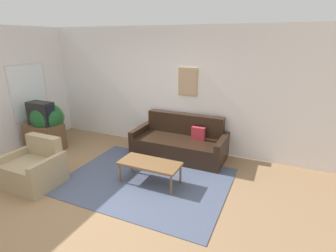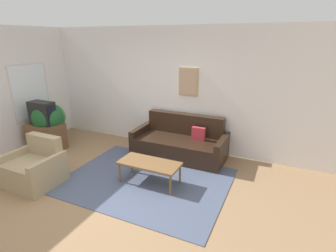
# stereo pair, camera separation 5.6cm
# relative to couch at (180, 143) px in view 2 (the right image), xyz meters

# --- Properties ---
(ground_plane) EXTENTS (16.00, 16.00, 0.00)m
(ground_plane) POSITION_rel_couch_xyz_m (-0.70, -2.04, -0.29)
(ground_plane) COLOR #997551
(area_rug) EXTENTS (2.87, 2.19, 0.01)m
(area_rug) POSITION_rel_couch_xyz_m (-0.16, -1.25, -0.29)
(area_rug) COLOR #4C5670
(area_rug) RESTS_ON ground_plane
(wall_back) EXTENTS (8.00, 0.09, 2.70)m
(wall_back) POSITION_rel_couch_xyz_m (-0.70, 0.46, 1.06)
(wall_back) COLOR silver
(wall_back) RESTS_ON ground_plane
(wall_left_window) EXTENTS (0.08, 8.00, 2.70)m
(wall_left_window) POSITION_rel_couch_xyz_m (-3.55, -1.41, 1.05)
(wall_left_window) COLOR silver
(wall_left_window) RESTS_ON ground_plane
(couch) EXTENTS (1.96, 0.90, 0.87)m
(couch) POSITION_rel_couch_xyz_m (0.00, 0.00, 0.00)
(couch) COLOR black
(couch) RESTS_ON ground_plane
(coffee_table) EXTENTS (1.07, 0.49, 0.40)m
(coffee_table) POSITION_rel_couch_xyz_m (-0.05, -1.30, 0.07)
(coffee_table) COLOR brown
(coffee_table) RESTS_ON ground_plane
(tv_stand) EXTENTS (0.83, 0.48, 0.60)m
(tv_stand) POSITION_rel_couch_xyz_m (-2.95, -0.94, 0.00)
(tv_stand) COLOR brown
(tv_stand) RESTS_ON ground_plane
(tv) EXTENTS (0.59, 0.28, 0.52)m
(tv) POSITION_rel_couch_xyz_m (-2.95, -0.94, 0.56)
(tv) COLOR black
(tv) RESTS_ON tv_stand
(armchair) EXTENTS (0.88, 0.76, 0.81)m
(armchair) POSITION_rel_couch_xyz_m (-1.87, -2.13, -0.01)
(armchair) COLOR tan
(armchair) RESTS_ON ground_plane
(potted_plant_tall) EXTENTS (0.69, 0.69, 1.07)m
(potted_plant_tall) POSITION_rel_couch_xyz_m (-2.93, -0.83, 0.41)
(potted_plant_tall) COLOR #383D42
(potted_plant_tall) RESTS_ON ground_plane
(potted_plant_by_window) EXTENTS (0.49, 0.49, 0.77)m
(potted_plant_by_window) POSITION_rel_couch_xyz_m (-3.03, -0.60, 0.19)
(potted_plant_by_window) COLOR slate
(potted_plant_by_window) RESTS_ON ground_plane
(potted_plant_small) EXTENTS (0.62, 0.62, 0.95)m
(potted_plant_small) POSITION_rel_couch_xyz_m (-3.12, -0.56, 0.31)
(potted_plant_small) COLOR #383D42
(potted_plant_small) RESTS_ON ground_plane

